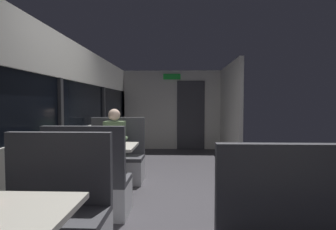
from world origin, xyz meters
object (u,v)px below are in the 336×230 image
(dining_table_mid_window, at_px, (105,152))
(bench_mid_window_facing_entry, at_px, (116,162))
(bench_mid_window_facing_end, at_px, (89,189))
(bench_near_window_facing_entry, at_px, (51,225))
(seated_passenger, at_px, (115,151))

(dining_table_mid_window, relative_size, bench_mid_window_facing_entry, 0.82)
(bench_mid_window_facing_entry, bearing_deg, bench_mid_window_facing_end, -90.00)
(bench_near_window_facing_entry, bearing_deg, bench_mid_window_facing_entry, 90.00)
(bench_mid_window_facing_end, relative_size, seated_passenger, 0.87)
(dining_table_mid_window, bearing_deg, bench_mid_window_facing_entry, 90.00)
(dining_table_mid_window, distance_m, seated_passenger, 0.64)
(dining_table_mid_window, bearing_deg, bench_mid_window_facing_end, -90.00)
(dining_table_mid_window, bearing_deg, seated_passenger, 90.00)
(bench_mid_window_facing_end, bearing_deg, seated_passenger, 90.00)
(bench_near_window_facing_entry, xyz_separation_m, seated_passenger, (0.00, 2.27, 0.21))
(bench_mid_window_facing_end, bearing_deg, dining_table_mid_window, 90.00)
(dining_table_mid_window, distance_m, bench_mid_window_facing_entry, 0.77)
(bench_near_window_facing_entry, xyz_separation_m, bench_mid_window_facing_end, (0.00, 0.95, 0.00))
(bench_near_window_facing_entry, distance_m, bench_mid_window_facing_end, 0.95)
(dining_table_mid_window, bearing_deg, bench_near_window_facing_entry, -90.00)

